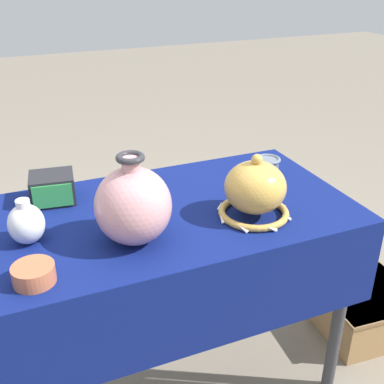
{
  "coord_description": "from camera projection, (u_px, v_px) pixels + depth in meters",
  "views": [
    {
      "loc": [
        -0.4,
        -1.27,
        1.48
      ],
      "look_at": [
        0.09,
        -0.1,
        0.85
      ],
      "focal_mm": 45.0,
      "sensor_mm": 36.0,
      "label": 1
    }
  ],
  "objects": [
    {
      "name": "ground_plane",
      "position": [
        161.0,
        383.0,
        1.85
      ],
      "size": [
        14.0,
        14.0,
        0.0
      ],
      "primitive_type": "plane",
      "color": "gray"
    },
    {
      "name": "display_table",
      "position": [
        157.0,
        238.0,
        1.53
      ],
      "size": [
        1.28,
        0.65,
        0.75
      ],
      "color": "#38383D",
      "rests_on": "ground_plane"
    },
    {
      "name": "vase_tall_bulbous",
      "position": [
        133.0,
        205.0,
        1.31
      ],
      "size": [
        0.21,
        0.21,
        0.26
      ],
      "color": "#D19399",
      "rests_on": "display_table"
    },
    {
      "name": "vase_dome_bell",
      "position": [
        255.0,
        191.0,
        1.46
      ],
      "size": [
        0.23,
        0.23,
        0.21
      ],
      "color": "gold",
      "rests_on": "display_table"
    },
    {
      "name": "mosaic_tile_box",
      "position": [
        53.0,
        188.0,
        1.56
      ],
      "size": [
        0.15,
        0.14,
        0.09
      ],
      "rotation": [
        0.0,
        0.0,
        -0.13
      ],
      "color": "#232328",
      "rests_on": "display_table"
    },
    {
      "name": "cup_wide_slate",
      "position": [
        267.0,
        166.0,
        1.75
      ],
      "size": [
        0.09,
        0.09,
        0.07
      ],
      "color": "slate",
      "rests_on": "display_table"
    },
    {
      "name": "pot_squat_terracotta",
      "position": [
        34.0,
        274.0,
        1.18
      ],
      "size": [
        0.11,
        0.11,
        0.05
      ],
      "primitive_type": "cylinder",
      "color": "#BC6642",
      "rests_on": "display_table"
    },
    {
      "name": "jar_round_porcelain",
      "position": [
        26.0,
        224.0,
        1.33
      ],
      "size": [
        0.1,
        0.1,
        0.13
      ],
      "color": "white",
      "rests_on": "display_table"
    },
    {
      "name": "wooden_crate",
      "position": [
        364.0,
        309.0,
        2.07
      ],
      "size": [
        0.41,
        0.37,
        0.2
      ],
      "rotation": [
        0.0,
        0.0,
        -0.08
      ],
      "color": "#A37A4C",
      "rests_on": "ground_plane"
    }
  ]
}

